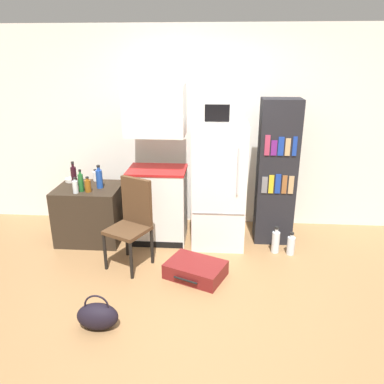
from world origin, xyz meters
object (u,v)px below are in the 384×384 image
object	(u,v)px
bowl	(71,180)
side_table	(91,213)
bottle_amber_beer	(88,186)
handbag	(98,316)
refrigerator	(219,186)
bottle_blue_soda	(99,178)
bottle_milk_white	(96,176)
kitchen_hutch	(157,173)
water_bottle_front	(276,241)
microwave	(221,111)
bookshelf	(276,173)
chair	(133,217)
water_bottle_middle	(291,245)
bottle_wine_dark	(74,176)
suitcase_large_flat	(196,270)
bottle_clear_short	(75,187)
bottle_green_tall	(81,182)

from	to	relation	value
bowl	side_table	bearing A→B (deg)	-35.15
bottle_amber_beer	handbag	size ratio (longest dim) A/B	0.52
refrigerator	bottle_blue_soda	bearing A→B (deg)	-178.50
bottle_milk_white	bowl	size ratio (longest dim) A/B	0.99
bottle_amber_beer	side_table	bearing A→B (deg)	110.68
kitchen_hutch	water_bottle_front	xyz separation A→B (m)	(1.44, -0.25, -0.74)
microwave	bookshelf	bearing A→B (deg)	10.67
chair	kitchen_hutch	bearing A→B (deg)	99.58
refrigerator	water_bottle_middle	xyz separation A→B (m)	(0.86, -0.25, -0.64)
kitchen_hutch	refrigerator	bearing A→B (deg)	-3.04
bowl	water_bottle_front	bearing A→B (deg)	-8.56
bowl	microwave	bearing A→B (deg)	-5.31
bottle_wine_dark	water_bottle_middle	bearing A→B (deg)	-5.23
bottle_amber_beer	bottle_blue_soda	xyz separation A→B (m)	(0.10, 0.15, 0.04)
refrigerator	bottle_milk_white	distance (m)	1.61
refrigerator	microwave	size ratio (longest dim) A/B	3.30
microwave	bottle_milk_white	world-z (taller)	microwave
side_table	handbag	size ratio (longest dim) A/B	2.16
suitcase_large_flat	bookshelf	bearing A→B (deg)	69.03
microwave	bookshelf	size ratio (longest dim) A/B	0.26
water_bottle_middle	suitcase_large_flat	bearing A→B (deg)	-152.89
bottle_clear_short	bottle_blue_soda	bearing A→B (deg)	41.25
kitchen_hutch	microwave	size ratio (longest dim) A/B	4.23
handbag	water_bottle_front	bearing A→B (deg)	40.72
kitchen_hutch	bottle_blue_soda	size ratio (longest dim) A/B	6.75
bottle_wine_dark	handbag	bearing A→B (deg)	-65.42
side_table	bottle_green_tall	xyz separation A→B (m)	(-0.02, -0.15, 0.46)
microwave	water_bottle_front	xyz separation A→B (m)	(0.69, -0.21, -1.50)
refrigerator	water_bottle_front	size ratio (longest dim) A/B	4.52
water_bottle_front	handbag	bearing A→B (deg)	-139.28
bowl	water_bottle_front	world-z (taller)	bowl
handbag	kitchen_hutch	bearing A→B (deg)	81.39
microwave	handbag	world-z (taller)	microwave
side_table	kitchen_hutch	xyz separation A→B (m)	(0.85, 0.07, 0.53)
bookshelf	suitcase_large_flat	bearing A→B (deg)	-134.27
handbag	bowl	bearing A→B (deg)	115.35
side_table	chair	world-z (taller)	chair
microwave	water_bottle_middle	world-z (taller)	microwave
side_table	bottle_blue_soda	world-z (taller)	bottle_blue_soda
bottle_milk_white	bottle_blue_soda	bearing A→B (deg)	-62.82
bottle_blue_soda	bottle_clear_short	bearing A→B (deg)	-138.75
chair	handbag	bearing A→B (deg)	-67.66
kitchen_hutch	microwave	world-z (taller)	kitchen_hutch
kitchen_hutch	bottle_green_tall	world-z (taller)	kitchen_hutch
bottle_amber_beer	bottle_blue_soda	distance (m)	0.18
kitchen_hutch	water_bottle_front	bearing A→B (deg)	-10.00
bottle_blue_soda	water_bottle_front	bearing A→B (deg)	-4.71
microwave	bottle_clear_short	world-z (taller)	microwave
water_bottle_front	water_bottle_middle	xyz separation A→B (m)	(0.17, -0.04, -0.02)
kitchen_hutch	bookshelf	distance (m)	1.44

